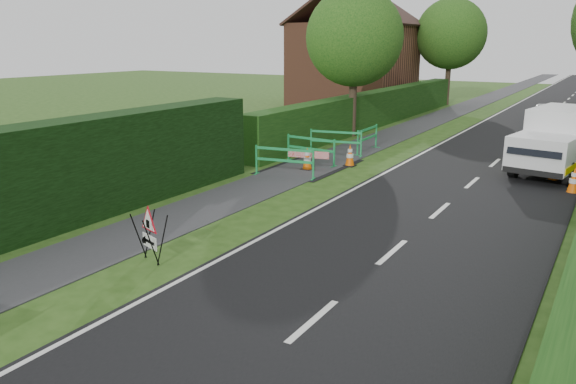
% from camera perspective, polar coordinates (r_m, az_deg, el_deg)
% --- Properties ---
extents(ground, '(120.00, 120.00, 0.00)m').
position_cam_1_polar(ground, '(9.74, -13.72, -11.52)').
color(ground, '#274614').
rests_on(ground, ground).
extents(road_surface, '(6.00, 90.00, 0.02)m').
position_cam_1_polar(road_surface, '(41.50, 25.67, 7.60)').
color(road_surface, black).
rests_on(road_surface, ground).
extents(footpath, '(2.00, 90.00, 0.02)m').
position_cam_1_polar(footpath, '(42.35, 18.21, 8.44)').
color(footpath, '#2D2D30').
rests_on(footpath, ground).
extents(hedge_west_far, '(1.00, 24.00, 1.80)m').
position_cam_1_polar(hedge_west_far, '(30.58, 8.93, 6.75)').
color(hedge_west_far, '#14380F').
rests_on(hedge_west_far, ground).
extents(house_west, '(7.50, 7.40, 7.88)m').
position_cam_1_polar(house_west, '(39.63, 6.72, 12.87)').
color(house_west, brown).
rests_on(house_west, ground).
extents(tree_nw, '(4.40, 4.40, 6.70)m').
position_cam_1_polar(tree_nw, '(26.44, 6.77, 15.31)').
color(tree_nw, '#2D2116').
rests_on(tree_nw, ground).
extents(tree_fw, '(4.80, 4.80, 7.24)m').
position_cam_1_polar(tree_fw, '(41.56, 16.22, 15.16)').
color(tree_fw, '#2D2116').
rests_on(tree_fw, ground).
extents(triangle_sign, '(0.86, 0.86, 0.99)m').
position_cam_1_polar(triangle_sign, '(11.47, -14.01, -3.72)').
color(triangle_sign, black).
rests_on(triangle_sign, ground).
extents(works_van, '(2.53, 4.90, 2.14)m').
position_cam_1_polar(works_van, '(20.91, 25.72, 4.84)').
color(works_van, silver).
rests_on(works_van, ground).
extents(traffic_cone_0, '(0.38, 0.38, 0.79)m').
position_cam_1_polar(traffic_cone_0, '(18.31, 27.04, 1.06)').
color(traffic_cone_0, black).
rests_on(traffic_cone_0, ground).
extents(traffic_cone_1, '(0.38, 0.38, 0.79)m').
position_cam_1_polar(traffic_cone_1, '(19.77, 25.44, 2.17)').
color(traffic_cone_1, black).
rests_on(traffic_cone_1, ground).
extents(traffic_cone_3, '(0.38, 0.38, 0.79)m').
position_cam_1_polar(traffic_cone_3, '(19.39, 1.97, 3.40)').
color(traffic_cone_3, black).
rests_on(traffic_cone_3, ground).
extents(traffic_cone_4, '(0.38, 0.38, 0.79)m').
position_cam_1_polar(traffic_cone_4, '(20.10, 6.31, 3.73)').
color(traffic_cone_4, black).
rests_on(traffic_cone_4, ground).
extents(ped_barrier_0, '(2.09, 0.67, 1.00)m').
position_cam_1_polar(ped_barrier_0, '(18.27, -0.38, 3.45)').
color(ped_barrier_0, '#1B974A').
rests_on(ped_barrier_0, ground).
extents(ped_barrier_1, '(2.08, 0.55, 1.00)m').
position_cam_1_polar(ped_barrier_1, '(20.34, 2.32, 4.63)').
color(ped_barrier_1, '#1B974A').
rests_on(ped_barrier_1, ground).
extents(ped_barrier_2, '(2.09, 0.75, 1.00)m').
position_cam_1_polar(ped_barrier_2, '(21.91, 4.88, 5.33)').
color(ped_barrier_2, '#1B974A').
rests_on(ped_barrier_2, ground).
extents(ped_barrier_3, '(0.40, 2.07, 1.00)m').
position_cam_1_polar(ped_barrier_3, '(22.82, 8.07, 5.62)').
color(ped_barrier_3, '#1B974A').
rests_on(ped_barrier_3, ground).
extents(redwhite_plank, '(1.47, 0.36, 0.25)m').
position_cam_1_polar(redwhite_plank, '(19.93, 2.07, 2.57)').
color(redwhite_plank, red).
rests_on(redwhite_plank, ground).
extents(hatchback_car, '(1.29, 3.15, 1.07)m').
position_cam_1_polar(hatchback_car, '(33.96, 24.52, 7.31)').
color(hatchback_car, silver).
rests_on(hatchback_car, ground).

